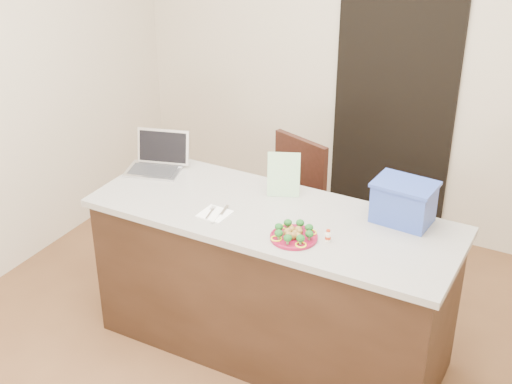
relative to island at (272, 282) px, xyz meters
The scene contains 16 objects.
ground 0.53m from the island, 90.00° to the right, with size 4.00×4.00×0.00m, color brown.
room_shell 1.18m from the island, 90.00° to the right, with size 4.00×4.00×4.00m.
doorway 1.81m from the island, 86.69° to the left, with size 0.90×0.02×2.00m, color black.
island is the anchor object (origin of this frame).
plate 0.55m from the island, 40.48° to the right, with size 0.25×0.25×0.02m.
meatballs 0.57m from the island, 41.01° to the right, with size 0.09×0.10×0.04m.
broccoli 0.58m from the island, 40.48° to the right, with size 0.21×0.21×0.04m.
pepper_rings 0.55m from the island, 40.48° to the right, with size 0.20×0.20×0.01m.
napkin 0.56m from the island, 149.72° to the right, with size 0.15×0.15×0.01m, color white.
fork 0.57m from the island, 152.56° to the right, with size 0.04×0.15×0.00m.
knife 0.56m from the island, 143.85° to the right, with size 0.04×0.20×0.01m.
yogurt_bottle 0.63m from the island, 18.09° to the right, with size 0.03×0.03×0.06m.
laptop 1.04m from the island, 168.91° to the left, with size 0.38×0.35×0.23m.
leaflet 0.63m from the island, 101.31° to the left, with size 0.18×0.00×0.26m, color white.
blue_box 0.90m from the island, 21.36° to the left, with size 0.34×0.25×0.23m.
chair 0.80m from the island, 107.04° to the left, with size 0.55×0.56×0.99m.
Camera 1 is at (1.53, -2.79, 2.82)m, focal length 50.00 mm.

